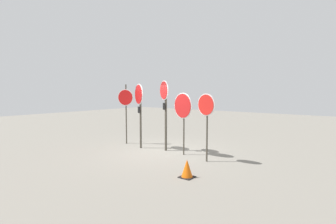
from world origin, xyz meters
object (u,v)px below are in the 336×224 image
(stop_sign_2, at_px, (165,103))
(stop_sign_4, at_px, (206,110))
(stop_sign_0, at_px, (126,102))
(stop_sign_1, at_px, (139,103))
(stop_sign_3, at_px, (183,108))
(traffic_cone_0, at_px, (187,169))

(stop_sign_2, height_order, stop_sign_4, stop_sign_2)
(stop_sign_0, bearing_deg, stop_sign_2, -24.17)
(stop_sign_1, bearing_deg, stop_sign_3, 29.41)
(stop_sign_1, relative_size, traffic_cone_0, 5.32)
(stop_sign_0, distance_m, traffic_cone_0, 5.26)
(stop_sign_0, xyz_separation_m, stop_sign_3, (3.07, -0.14, -0.15))
(stop_sign_1, distance_m, stop_sign_2, 1.11)
(stop_sign_1, xyz_separation_m, stop_sign_3, (2.00, 0.13, -0.15))
(stop_sign_1, height_order, stop_sign_3, stop_sign_1)
(stop_sign_2, distance_m, stop_sign_4, 2.07)
(stop_sign_0, relative_size, stop_sign_3, 1.16)
(stop_sign_0, xyz_separation_m, stop_sign_1, (1.07, -0.26, -0.00))
(stop_sign_2, height_order, traffic_cone_0, stop_sign_2)
(stop_sign_2, bearing_deg, stop_sign_0, -152.06)
(stop_sign_4, relative_size, traffic_cone_0, 4.56)
(stop_sign_3, distance_m, traffic_cone_0, 2.84)
(stop_sign_0, distance_m, stop_sign_2, 2.15)
(stop_sign_2, relative_size, stop_sign_3, 1.21)
(stop_sign_1, bearing_deg, traffic_cone_0, -1.88)
(stop_sign_3, bearing_deg, stop_sign_1, -162.19)
(stop_sign_0, height_order, traffic_cone_0, stop_sign_0)
(stop_sign_4, bearing_deg, stop_sign_2, -178.45)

